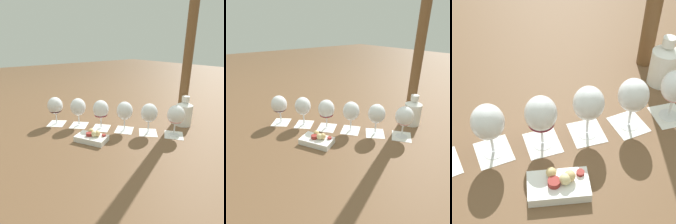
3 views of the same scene
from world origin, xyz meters
TOP-DOWN VIEW (x-y plane):
  - ground_plane at (0.00, 0.00)m, footprint 8.00×8.00m
  - tasting_card_0 at (-0.23, 0.29)m, footprint 0.15×0.15m
  - tasting_card_1 at (-0.14, 0.18)m, footprint 0.16×0.16m
  - tasting_card_2 at (-0.05, 0.06)m, footprint 0.16×0.15m
  - tasting_card_3 at (0.04, -0.05)m, footprint 0.16×0.15m
  - tasting_card_4 at (0.13, -0.17)m, footprint 0.16×0.16m
  - tasting_card_5 at (0.24, -0.29)m, footprint 0.15×0.16m
  - wine_glass_0 at (-0.23, 0.29)m, footprint 0.10×0.10m
  - wine_glass_1 at (-0.14, 0.18)m, footprint 0.10×0.10m
  - wine_glass_2 at (-0.05, 0.06)m, footprint 0.10×0.10m
  - wine_glass_3 at (0.04, -0.05)m, footprint 0.10×0.10m
  - wine_glass_4 at (0.13, -0.17)m, footprint 0.10×0.10m
  - wine_glass_5 at (0.24, -0.29)m, footprint 0.10×0.10m
  - ceramic_vase at (-0.41, 0.23)m, footprint 0.10×0.10m
  - snack_dish at (0.18, 0.06)m, footprint 0.17×0.20m
  - umbrella_pole at (-0.52, 0.15)m, footprint 0.06×0.06m

SIDE VIEW (x-z plane):
  - ground_plane at x=0.00m, z-range 0.00..0.00m
  - tasting_card_0 at x=-0.23m, z-range 0.00..0.00m
  - tasting_card_1 at x=-0.14m, z-range 0.00..0.00m
  - tasting_card_2 at x=-0.05m, z-range 0.00..0.00m
  - tasting_card_3 at x=0.04m, z-range 0.00..0.00m
  - tasting_card_4 at x=0.13m, z-range 0.00..0.00m
  - tasting_card_5 at x=0.24m, z-range 0.00..0.00m
  - snack_dish at x=0.18m, z-range -0.01..0.05m
  - ceramic_vase at x=-0.41m, z-range -0.01..0.18m
  - wine_glass_1 at x=-0.14m, z-range 0.03..0.21m
  - wine_glass_0 at x=-0.23m, z-range 0.03..0.21m
  - wine_glass_4 at x=0.13m, z-range 0.03..0.21m
  - wine_glass_2 at x=-0.05m, z-range 0.03..0.21m
  - wine_glass_5 at x=0.24m, z-range 0.03..0.21m
  - wine_glass_3 at x=0.04m, z-range 0.03..0.21m
  - umbrella_pole at x=-0.52m, z-range 0.00..0.96m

